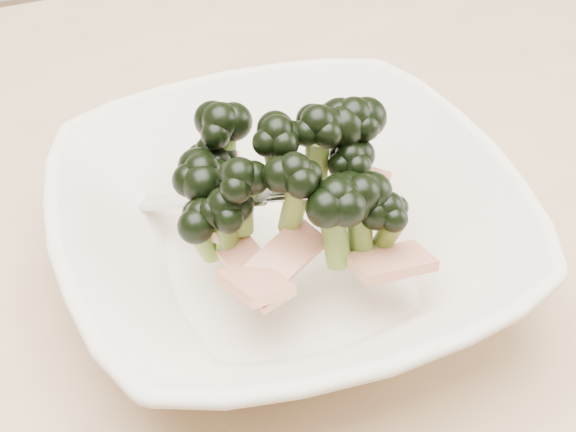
% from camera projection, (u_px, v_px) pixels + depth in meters
% --- Properties ---
extents(dining_table, '(1.20, 0.80, 0.75)m').
position_uv_depth(dining_table, '(131.00, 339.00, 0.63)').
color(dining_table, tan).
rests_on(dining_table, ground).
extents(broccoli_dish, '(0.31, 0.31, 0.13)m').
position_uv_depth(broccoli_dish, '(288.00, 224.00, 0.52)').
color(broccoli_dish, silver).
rests_on(broccoli_dish, dining_table).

